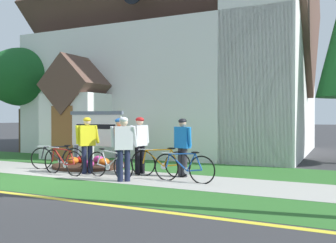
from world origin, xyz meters
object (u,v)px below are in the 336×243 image
church_sign (96,130)px  bicycle_silver (160,163)px  bicycle_red (63,162)px  bicycle_white (110,164)px  cyclist_in_blue_jersey (87,141)px  bicycle_orange (58,158)px  cyclist_in_white_jersey (124,144)px  cyclist_in_orange_jersey (119,142)px  cyclist_in_green_jersey (140,141)px  bicycle_yellow (184,167)px  cyclist_in_yellow_jersey (183,143)px  yard_deciduous_tree (22,78)px

church_sign → bicycle_silver: (3.02, -1.12, -0.84)m
bicycle_red → bicycle_silver: 2.87m
bicycle_white → cyclist_in_blue_jersey: bearing=161.8°
bicycle_orange → cyclist_in_white_jersey: bearing=-17.6°
cyclist_in_orange_jersey → bicycle_red: bearing=-155.4°
cyclist_in_orange_jersey → bicycle_silver: bearing=9.4°
bicycle_white → cyclist_in_green_jersey: (0.42, 0.95, 0.61)m
bicycle_white → cyclist_in_blue_jersey: cyclist_in_blue_jersey is taller
bicycle_silver → cyclist_in_white_jersey: (-0.50, -1.13, 0.60)m
church_sign → bicycle_red: church_sign is taller
cyclist_in_blue_jersey → cyclist_in_orange_jersey: cyclist_in_blue_jersey is taller
bicycle_yellow → cyclist_in_green_jersey: (-1.69, 0.67, 0.61)m
bicycle_yellow → cyclist_in_yellow_jersey: 0.99m
cyclist_in_white_jersey → cyclist_in_green_jersey: cyclist_in_white_jersey is taller
bicycle_yellow → bicycle_red: bearing=-173.8°
bicycle_red → cyclist_in_blue_jersey: bearing=41.6°
cyclist_in_yellow_jersey → yard_deciduous_tree: yard_deciduous_tree is taller
cyclist_in_blue_jersey → cyclist_in_green_jersey: size_ratio=1.00×
bicycle_red → cyclist_in_yellow_jersey: size_ratio=1.03×
cyclist_in_green_jersey → bicycle_white: bearing=-113.7°
bicycle_orange → cyclist_in_white_jersey: (3.09, -0.98, 0.62)m
bicycle_silver → cyclist_in_orange_jersey: cyclist_in_orange_jersey is taller
church_sign → cyclist_in_yellow_jersey: church_sign is taller
cyclist_in_yellow_jersey → cyclist_in_blue_jersey: 2.87m
bicycle_silver → cyclist_in_orange_jersey: size_ratio=1.06×
bicycle_white → bicycle_orange: (-2.41, 0.62, 0.00)m
bicycle_white → cyclist_in_white_jersey: 0.99m
cyclist_in_green_jersey → cyclist_in_blue_jersey: bearing=-157.1°
bicycle_white → cyclist_in_orange_jersey: (-0.05, 0.57, 0.59)m
bicycle_white → bicycle_silver: (1.18, 0.77, 0.01)m
bicycle_yellow → bicycle_red: size_ratio=1.03×
yard_deciduous_tree → cyclist_in_orange_jersey: bearing=-25.8°
cyclist_in_orange_jersey → cyclist_in_green_jersey: (0.46, 0.38, 0.02)m
bicycle_silver → cyclist_in_blue_jersey: 2.33m
cyclist_in_yellow_jersey → cyclist_in_blue_jersey: bearing=-166.7°
cyclist_in_green_jersey → yard_deciduous_tree: (-8.33, 3.42, 2.55)m
cyclist_in_blue_jersey → bicycle_white: bearing=-18.2°
bicycle_red → bicycle_yellow: bearing=6.2°
cyclist_in_yellow_jersey → cyclist_in_orange_jersey: size_ratio=0.99×
cyclist_in_orange_jersey → cyclist_in_green_jersey: 0.60m
bicycle_silver → cyclist_in_white_jersey: 1.38m
bicycle_white → cyclist_in_blue_jersey: size_ratio=1.01×
church_sign → bicycle_white: church_sign is taller
cyclist_in_green_jersey → cyclist_in_white_jersey: bearing=-78.5°
cyclist_in_white_jersey → yard_deciduous_tree: (-8.60, 4.73, 2.54)m
bicycle_silver → yard_deciduous_tree: yard_deciduous_tree is taller
church_sign → yard_deciduous_tree: bearing=157.8°
bicycle_yellow → yard_deciduous_tree: size_ratio=0.36×
bicycle_yellow → bicycle_silver: 1.05m
bicycle_silver → cyclist_in_green_jersey: size_ratio=1.05×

